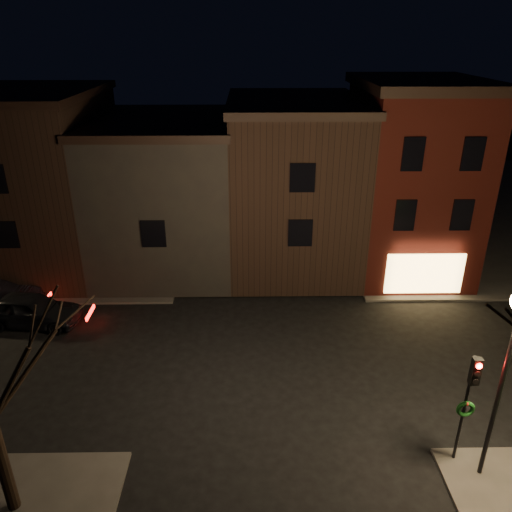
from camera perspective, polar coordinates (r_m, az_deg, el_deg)
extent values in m
plane|color=black|center=(21.69, 2.10, -12.00)|extent=(120.00, 120.00, 0.00)
cube|color=#2D2B28|center=(43.85, -26.56, 4.82)|extent=(30.00, 30.00, 0.12)
cube|color=#3F0F0B|center=(29.44, 17.21, 8.07)|extent=(6.00, 8.00, 10.00)
cube|color=black|center=(28.51, 18.57, 18.22)|extent=(6.50, 8.50, 0.50)
cube|color=#FFD072|center=(27.13, 18.69, -1.92)|extent=(4.00, 0.12, 2.20)
cube|color=black|center=(29.23, 4.18, 7.96)|extent=(7.00, 10.00, 9.00)
cube|color=black|center=(28.26, 4.48, 17.14)|extent=(7.30, 10.30, 0.40)
cube|color=black|center=(29.63, -10.06, 6.87)|extent=(7.50, 10.00, 8.00)
cube|color=black|center=(28.68, -10.69, 14.89)|extent=(7.80, 10.30, 0.40)
cube|color=black|center=(31.40, -23.45, 7.65)|extent=(7.00, 10.00, 9.50)
cube|color=black|center=(30.52, -25.05, 16.54)|extent=(7.30, 10.30, 0.40)
cylinder|color=black|center=(16.68, 25.95, -14.26)|extent=(0.14, 0.14, 6.00)
cylinder|color=black|center=(17.45, 22.66, -15.88)|extent=(0.10, 0.10, 4.00)
cube|color=black|center=(16.38, 23.80, -11.96)|extent=(0.28, 0.22, 0.90)
cylinder|color=#FF0C07|center=(16.14, 24.14, -11.39)|extent=(0.18, 0.06, 0.18)
cylinder|color=black|center=(16.29, 23.97, -12.20)|extent=(0.18, 0.06, 0.18)
cylinder|color=black|center=(16.45, 23.80, -12.99)|extent=(0.18, 0.06, 0.18)
torus|color=#0C380F|center=(17.32, 22.83, -15.81)|extent=(0.58, 0.14, 0.58)
sphere|color=#990C0C|center=(17.18, 22.97, -15.29)|extent=(0.12, 0.12, 0.12)
cylinder|color=black|center=(16.78, -26.90, -20.63)|extent=(0.36, 0.36, 3.15)
imported|color=black|center=(26.04, -24.36, -5.60)|extent=(4.85, 2.37, 1.59)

